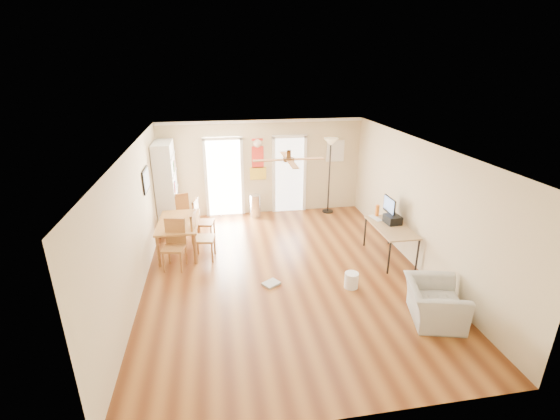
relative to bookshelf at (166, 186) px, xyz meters
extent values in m
plane|color=brown|center=(2.51, -2.83, -1.11)|extent=(7.00, 7.00, 0.00)
cube|color=red|center=(2.38, 0.65, 0.44)|extent=(0.46, 0.03, 1.10)
cube|color=white|center=(4.56, 0.64, 0.59)|extent=(0.50, 0.04, 0.60)
cube|color=black|center=(-0.22, -1.43, 0.59)|extent=(0.04, 0.66, 0.48)
cylinder|color=silver|center=(2.26, 0.34, -0.79)|extent=(0.34, 0.34, 0.63)
cube|color=silver|center=(4.71, -2.04, -0.36)|extent=(0.19, 0.40, 0.01)
cube|color=black|center=(4.96, -2.37, -0.28)|extent=(0.32, 0.37, 0.18)
cylinder|color=orange|center=(4.81, -1.89, -0.24)|extent=(0.09, 0.09, 0.25)
cylinder|color=white|center=(3.66, -3.56, -0.95)|extent=(0.27, 0.27, 0.30)
cube|color=#9D9E98|center=(2.17, -3.21, -1.08)|extent=(0.39, 0.37, 0.04)
imported|color=#AAABA5|center=(4.66, -4.71, -0.79)|extent=(1.09, 1.17, 0.64)
camera|label=1|loc=(1.26, -9.61, 2.91)|focal=24.85mm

